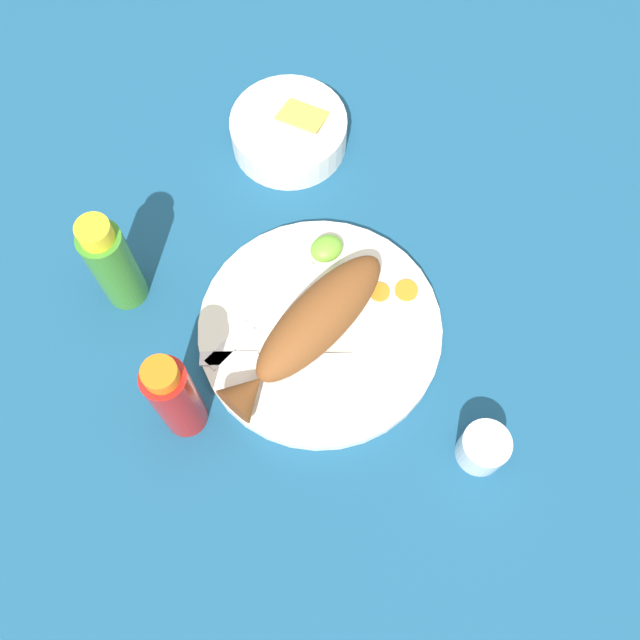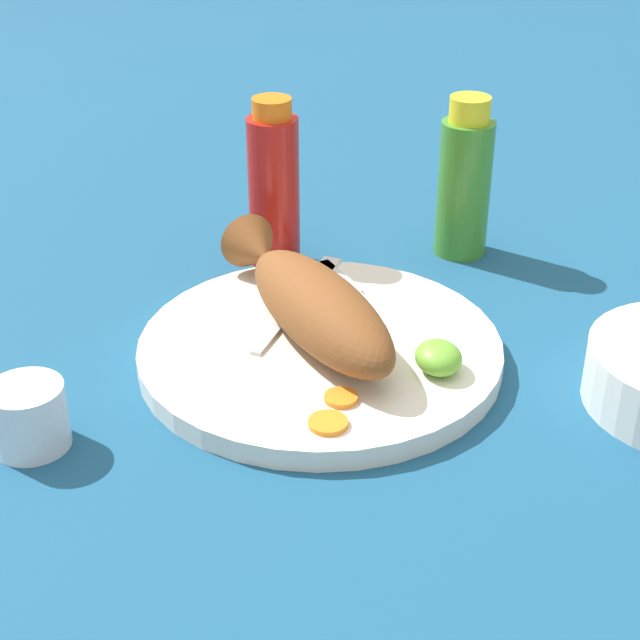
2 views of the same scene
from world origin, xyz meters
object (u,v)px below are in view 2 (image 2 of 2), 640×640
fork_near (303,296)px  salt_cup (29,420)px  main_plate (320,350)px  fried_fish (311,301)px  hot_sauce_bottle_red (274,187)px  fork_far (360,298)px  hot_sauce_bottle_green (464,182)px

fork_near → salt_cup: salt_cup is taller
main_plate → fried_fish: bearing=-163.2°
fork_near → hot_sauce_bottle_red: (-0.11, -0.01, 0.06)m
hot_sauce_bottle_red → fork_far: bearing=24.4°
fried_fish → fork_far: 0.08m
hot_sauce_bottle_red → salt_cup: 0.35m
main_plate → fried_fish: fried_fish is taller
fried_fish → salt_cup: (0.09, -0.22, -0.03)m
salt_cup → fried_fish: bearing=112.9°
main_plate → hot_sauce_bottle_green: (-0.18, 0.18, 0.07)m
salt_cup → main_plate: bearing=109.0°
fried_fish → salt_cup: 0.24m
fork_far → salt_cup: salt_cup is taller
fork_near → hot_sauce_bottle_green: size_ratio=1.03×
main_plate → fried_fish: 0.04m
fried_fish → fork_near: fried_fish is taller
fried_fish → fork_far: fried_fish is taller
hot_sauce_bottle_red → salt_cup: (0.27, -0.22, -0.06)m
fork_far → main_plate: bearing=126.8°
main_plate → fork_near: 0.08m
salt_cup → hot_sauce_bottle_green: bearing=122.6°
hot_sauce_bottle_red → salt_cup: size_ratio=2.97×
fried_fish → salt_cup: size_ratio=4.67×
fork_near → fork_far: 0.05m
main_plate → salt_cup: size_ratio=5.39×
hot_sauce_bottle_red → fork_near: bearing=4.4°
main_plate → fork_far: size_ratio=1.66×
hot_sauce_bottle_green → salt_cup: bearing=-57.4°
hot_sauce_bottle_green → main_plate: bearing=-44.5°
main_plate → salt_cup: (0.08, -0.23, 0.01)m
salt_cup → hot_sauce_bottle_red: bearing=141.3°
fork_near → hot_sauce_bottle_red: bearing=35.1°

